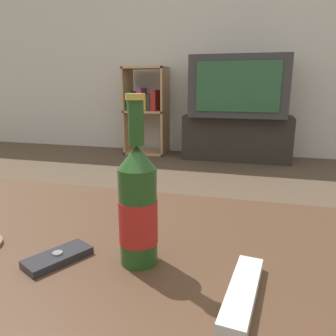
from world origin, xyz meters
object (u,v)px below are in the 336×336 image
at_px(television, 239,86).
at_px(cell_phone, 58,257).
at_px(beer_bottle, 138,207).
at_px(tv_stand, 237,138).
at_px(remote_control, 242,292).
at_px(bookshelf, 145,107).

xyz_separation_m(television, cell_phone, (-0.15, -2.83, -0.28)).
bearing_deg(beer_bottle, television, 89.80).
relative_size(tv_stand, remote_control, 5.52).
bearing_deg(beer_bottle, remote_control, -17.71).
distance_m(cell_phone, remote_control, 0.33).
height_order(bookshelf, cell_phone, bookshelf).
relative_size(tv_stand, beer_bottle, 3.48).
xyz_separation_m(tv_stand, beer_bottle, (-0.01, -2.80, 0.31)).
distance_m(bookshelf, beer_bottle, 3.00).
bearing_deg(television, beer_bottle, -90.20).
xyz_separation_m(cell_phone, remote_control, (0.33, -0.02, 0.00)).
bearing_deg(remote_control, beer_bottle, 169.01).
relative_size(tv_stand, cell_phone, 8.01).
bearing_deg(television, cell_phone, -93.12).
bearing_deg(beer_bottle, bookshelf, 108.69).
bearing_deg(beer_bottle, tv_stand, 89.80).
xyz_separation_m(television, bookshelf, (-0.97, 0.05, -0.22)).
bearing_deg(remote_control, bookshelf, 118.29).
height_order(television, cell_phone, television).
bearing_deg(bookshelf, beer_bottle, -71.31).
distance_m(television, bookshelf, 1.00).
relative_size(television, cell_phone, 6.81).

